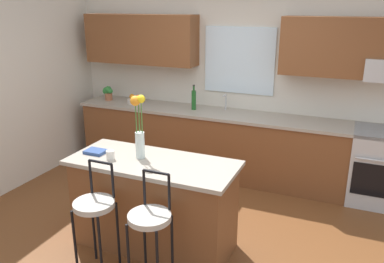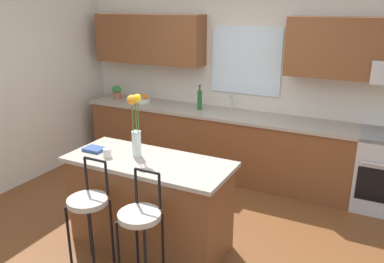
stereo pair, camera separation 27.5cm
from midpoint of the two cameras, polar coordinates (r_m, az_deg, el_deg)
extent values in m
plane|color=brown|center=(4.28, -3.74, -15.20)|extent=(14.00, 14.00, 0.00)
cube|color=beige|center=(5.54, -27.05, 5.82)|extent=(0.12, 4.60, 2.70)
cube|color=beige|center=(5.57, 5.59, 7.78)|extent=(5.60, 0.12, 2.70)
cube|color=brown|center=(5.90, -8.84, 13.13)|extent=(1.71, 0.34, 0.70)
cube|color=brown|center=(5.03, 21.15, 11.30)|extent=(1.71, 0.34, 0.70)
cube|color=silver|center=(5.47, 5.45, 10.23)|extent=(0.99, 0.03, 0.90)
cube|color=brown|center=(5.48, 4.15, -2.24)|extent=(4.50, 0.60, 0.88)
cube|color=#9E9384|center=(5.34, 4.27, 2.39)|extent=(4.56, 0.64, 0.04)
cube|color=#B7BABC|center=(5.40, 2.90, 2.04)|extent=(0.54, 0.38, 0.11)
cylinder|color=#B7BABC|center=(5.50, 3.51, 4.27)|extent=(0.02, 0.02, 0.22)
cylinder|color=#B7BABC|center=(5.42, 3.32, 5.26)|extent=(0.02, 0.12, 0.02)
cube|color=#B7BABC|center=(5.21, 23.86, -4.72)|extent=(0.60, 0.60, 0.92)
cube|color=black|center=(4.96, 23.76, -6.60)|extent=(0.52, 0.02, 0.40)
cylinder|color=#B7BABC|center=(4.83, 24.14, -3.96)|extent=(0.50, 0.02, 0.02)
cube|color=brown|center=(3.98, -7.57, -10.69)|extent=(1.55, 0.62, 0.88)
cube|color=#9E9384|center=(3.78, -7.86, -4.57)|extent=(1.63, 0.70, 0.04)
cylinder|color=black|center=(3.77, -18.76, -15.31)|extent=(0.02, 0.02, 0.66)
cylinder|color=black|center=(3.62, -15.40, -16.52)|extent=(0.02, 0.02, 0.66)
cylinder|color=black|center=(3.94, -16.12, -13.48)|extent=(0.02, 0.02, 0.66)
cylinder|color=black|center=(3.79, -12.83, -14.53)|extent=(0.02, 0.02, 0.66)
cylinder|color=#B2ADA3|center=(3.60, -16.27, -10.18)|extent=(0.36, 0.36, 0.05)
cylinder|color=black|center=(3.68, -16.63, -6.35)|extent=(0.02, 0.02, 0.32)
cylinder|color=black|center=(3.54, -13.68, -7.06)|extent=(0.02, 0.02, 0.32)
cylinder|color=black|center=(3.55, -15.40, -4.35)|extent=(0.23, 0.02, 0.02)
cylinder|color=black|center=(3.47, -11.57, -17.82)|extent=(0.02, 0.02, 0.66)
cylinder|color=black|center=(3.65, -9.11, -15.64)|extent=(0.02, 0.02, 0.66)
cylinder|color=black|center=(3.54, -5.23, -16.73)|extent=(0.02, 0.02, 0.66)
cylinder|color=#B2ADA3|center=(3.31, -8.65, -12.28)|extent=(0.36, 0.36, 0.05)
cylinder|color=black|center=(3.38, -9.31, -8.08)|extent=(0.02, 0.02, 0.32)
cylinder|color=black|center=(3.27, -5.78, -8.86)|extent=(0.02, 0.02, 0.32)
cylinder|color=black|center=(3.25, -7.69, -5.94)|extent=(0.23, 0.02, 0.02)
cylinder|color=silver|center=(3.82, -9.62, -1.99)|extent=(0.09, 0.09, 0.26)
cylinder|color=#3D722D|center=(3.74, -9.39, 0.87)|extent=(0.01, 0.01, 0.51)
sphere|color=yellow|center=(3.67, -9.59, 4.68)|extent=(0.08, 0.08, 0.08)
cylinder|color=#3D722D|center=(3.77, -9.74, 0.94)|extent=(0.01, 0.01, 0.50)
sphere|color=red|center=(3.71, -9.95, 4.63)|extent=(0.07, 0.07, 0.07)
cylinder|color=#3D722D|center=(3.75, -10.19, 0.75)|extent=(0.01, 0.01, 0.49)
sphere|color=orange|center=(3.68, -10.40, 4.41)|extent=(0.09, 0.09, 0.09)
cylinder|color=silver|center=(3.86, -13.82, -3.37)|extent=(0.08, 0.08, 0.09)
cube|color=navy|center=(4.07, -15.78, -2.86)|extent=(0.20, 0.15, 0.03)
cylinder|color=silver|center=(5.97, -9.56, 4.37)|extent=(0.24, 0.24, 0.06)
sphere|color=orange|center=(5.92, -9.15, 4.94)|extent=(0.07, 0.07, 0.07)
sphere|color=orange|center=(5.98, -10.04, 5.02)|extent=(0.08, 0.08, 0.08)
cylinder|color=#1E5923|center=(5.50, -1.18, 4.57)|extent=(0.06, 0.06, 0.27)
cylinder|color=#1E5923|center=(5.46, -1.19, 6.30)|extent=(0.03, 0.03, 0.07)
cylinder|color=black|center=(5.45, -1.19, 6.71)|extent=(0.03, 0.03, 0.02)
cylinder|color=#9E5B3D|center=(6.22, -13.28, 4.95)|extent=(0.11, 0.11, 0.11)
sphere|color=#2D7A33|center=(6.20, -13.36, 5.98)|extent=(0.10, 0.10, 0.10)
sphere|color=#2D7A33|center=(6.24, -13.58, 5.75)|extent=(0.12, 0.12, 0.12)
sphere|color=#2D7A33|center=(6.17, -13.10, 5.76)|extent=(0.08, 0.08, 0.08)
camera|label=1|loc=(0.14, -91.82, -0.60)|focal=36.64mm
camera|label=2|loc=(0.14, 88.18, 0.60)|focal=36.64mm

